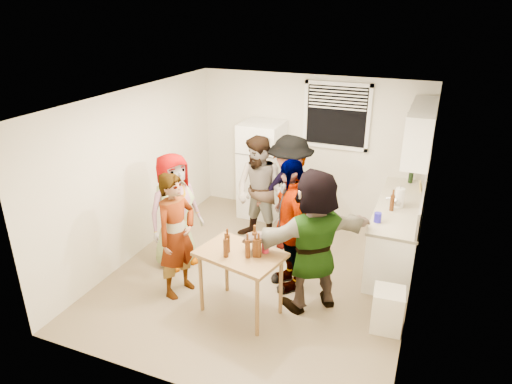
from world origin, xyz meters
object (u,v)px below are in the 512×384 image
at_px(red_cup, 265,252).
at_px(guest_orange, 310,304).
at_px(guest_grey, 179,263).
at_px(guest_black, 289,284).
at_px(guest_back_right, 288,248).
at_px(kettle, 396,206).
at_px(beer_bottle_table, 255,251).
at_px(blue_cup, 377,222).
at_px(guest_stripe, 181,291).
at_px(trash_bin, 387,310).
at_px(serving_table, 241,311).
at_px(guest_back_left, 260,241).
at_px(beer_bottle_counter, 391,210).
at_px(wine_bottle, 410,183).
at_px(refrigerator, 262,170).

height_order(red_cup, guest_orange, red_cup).
relative_size(guest_grey, guest_black, 0.94).
distance_m(red_cup, guest_back_right, 1.82).
xyz_separation_m(kettle, guest_back_right, (-1.53, -0.23, -0.90)).
height_order(kettle, beer_bottle_table, kettle).
bearing_deg(blue_cup, guest_back_right, 163.82).
height_order(beer_bottle_table, guest_black, beer_bottle_table).
bearing_deg(guest_stripe, guest_black, -48.06).
bearing_deg(guest_stripe, trash_bin, -70.46).
distance_m(serving_table, guest_black, 0.87).
xyz_separation_m(guest_stripe, guest_orange, (1.70, 0.38, 0.00)).
height_order(guest_stripe, guest_black, guest_black).
bearing_deg(guest_back_left, guest_stripe, -89.67).
xyz_separation_m(red_cup, guest_black, (0.10, 0.66, -0.84)).
bearing_deg(beer_bottle_counter, guest_orange, -120.09).
relative_size(kettle, wine_bottle, 0.76).
bearing_deg(trash_bin, guest_grey, 173.65).
xyz_separation_m(refrigerator, kettle, (2.40, -0.84, 0.05)).
distance_m(refrigerator, guest_grey, 2.31).
bearing_deg(guest_back_left, beer_bottle_counter, 15.00).
xyz_separation_m(blue_cup, guest_grey, (-2.73, -0.63, -0.90)).
bearing_deg(trash_bin, wine_bottle, 91.07).
bearing_deg(guest_back_left, trash_bin, -17.65).
height_order(kettle, serving_table, kettle).
height_order(guest_back_left, guest_black, guest_back_left).
height_order(beer_bottle_table, guest_back_left, beer_bottle_table).
height_order(refrigerator, guest_back_left, refrigerator).
xyz_separation_m(serving_table, guest_grey, (-1.34, 0.70, 0.00)).
bearing_deg(guest_stripe, kettle, -39.66).
distance_m(red_cup, guest_black, 1.07).
distance_m(wine_bottle, trash_bin, 2.71).
distance_m(trash_bin, red_cup, 1.59).
distance_m(kettle, blue_cup, 0.64).
bearing_deg(beer_bottle_counter, guest_grey, -159.45).
bearing_deg(guest_orange, guest_grey, -47.40).
xyz_separation_m(guest_back_right, guest_orange, (0.72, -1.26, 0.00)).
bearing_deg(serving_table, guest_back_right, 88.38).
xyz_separation_m(guest_stripe, guest_back_left, (0.46, 1.71, 0.00)).
xyz_separation_m(kettle, guest_black, (-1.21, -1.17, -0.90)).
relative_size(guest_grey, guest_stripe, 1.01).
xyz_separation_m(beer_bottle_counter, blue_cup, (-0.13, -0.44, -0.00)).
distance_m(wine_bottle, guest_back_right, 2.25).
distance_m(serving_table, red_cup, 0.89).
relative_size(trash_bin, guest_stripe, 0.31).
xyz_separation_m(serving_table, red_cup, (0.27, 0.13, 0.84)).
distance_m(kettle, beer_bottle_counter, 0.19).
relative_size(serving_table, guest_orange, 0.54).
height_order(wine_bottle, guest_back_left, wine_bottle).
relative_size(beer_bottle_counter, red_cup, 2.05).
relative_size(refrigerator, wine_bottle, 5.72).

